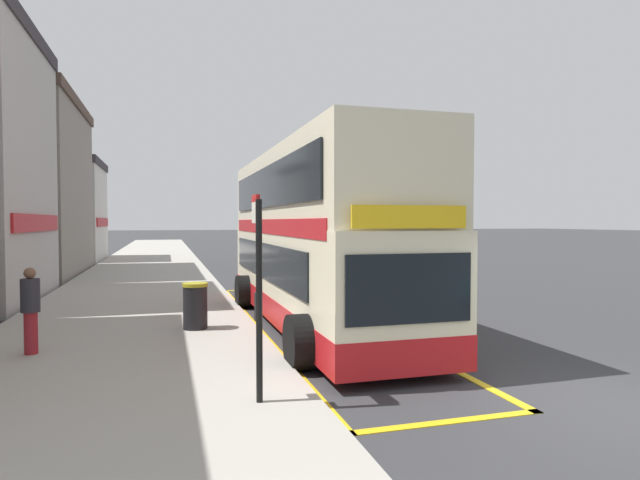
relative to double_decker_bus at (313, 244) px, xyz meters
The scene contains 10 objects.
ground_plane 25.03m from the double_decker_bus, 84.35° to the left, with size 260.00×260.00×0.00m, color #333335.
pavement_near 25.31m from the double_decker_bus, 100.37° to the left, with size 6.00×76.00×0.14m, color #A39E93.
double_decker_bus is the anchor object (origin of this frame).
bus_bay_markings 2.07m from the double_decker_bus, 123.94° to the left, with size 2.90×14.33×0.01m.
bus_stop_sign 6.28m from the double_decker_bus, 112.53° to the right, with size 0.09×0.51×2.88m.
terrace_annex 28.00m from the double_decker_bus, 114.98° to the left, with size 8.30×7.40×6.72m.
parked_car_silver_ahead 23.51m from the double_decker_bus, 76.35° to the left, with size 2.09×4.20×1.62m.
parked_car_white_kerbside 46.46m from the double_decker_bus, 83.18° to the left, with size 2.09×4.20×1.62m.
pedestrian_waiting_near_sign 6.50m from the double_decker_bus, 161.85° to the right, with size 0.34×0.34×1.64m.
litter_bin 3.32m from the double_decker_bus, behind, with size 0.59×0.59×1.07m.
Camera 1 is at (-6.09, -5.91, 2.65)m, focal length 29.80 mm.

